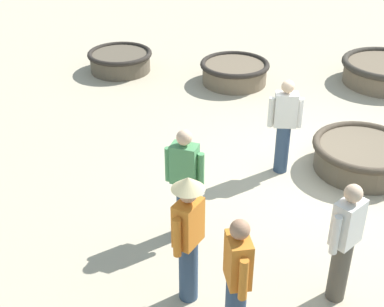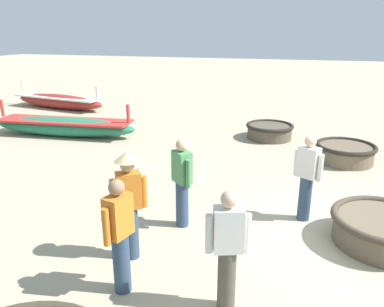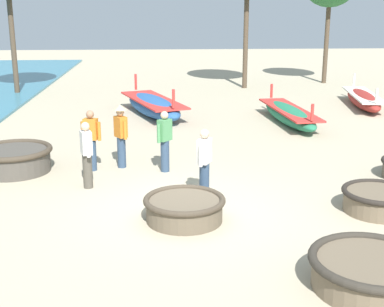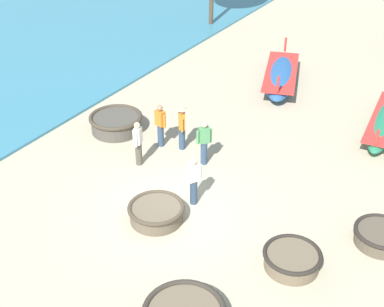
% 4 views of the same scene
% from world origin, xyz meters
% --- Properties ---
extents(ground_plane, '(80.00, 80.00, 0.00)m').
position_xyz_m(ground_plane, '(0.00, 0.00, 0.00)').
color(ground_plane, tan).
extents(coracle_beside_post, '(1.95, 1.95, 0.64)m').
position_xyz_m(coracle_beside_post, '(-4.29, 2.88, 0.35)').
color(coracle_beside_post, '#4C473F').
rests_on(coracle_beside_post, ground).
extents(coracle_front_left, '(1.63, 1.63, 0.49)m').
position_xyz_m(coracle_front_left, '(-0.09, -0.58, 0.27)').
color(coracle_front_left, brown).
rests_on(coracle_front_left, ground).
extents(coracle_center, '(1.51, 1.51, 0.48)m').
position_xyz_m(coracle_center, '(3.92, -0.34, 0.26)').
color(coracle_center, brown).
rests_on(coracle_center, ground).
extents(coracle_nearest, '(1.92, 1.92, 0.52)m').
position_xyz_m(coracle_nearest, '(2.60, -3.36, 0.29)').
color(coracle_nearest, brown).
rests_on(coracle_nearest, ground).
extents(long_boat_red_hull, '(2.78, 4.94, 1.32)m').
position_xyz_m(long_boat_red_hull, '(-0.83, 9.80, 0.38)').
color(long_boat_red_hull, '#285693').
rests_on(long_boat_red_hull, ground).
extents(long_boat_ochre_hull, '(1.63, 4.69, 1.11)m').
position_xyz_m(long_boat_ochre_hull, '(7.86, 11.02, 0.32)').
color(long_boat_ochre_hull, maroon).
rests_on(long_boat_ochre_hull, ground).
extents(long_boat_white_hull, '(1.41, 4.82, 1.10)m').
position_xyz_m(long_boat_white_hull, '(4.05, 8.12, 0.32)').
color(long_boat_white_hull, '#237551').
rests_on(long_boat_white_hull, ground).
extents(fisherman_by_coracle, '(0.37, 0.45, 1.67)m').
position_xyz_m(fisherman_by_coracle, '(-1.57, 3.09, 0.96)').
color(fisherman_by_coracle, '#2D425B').
rests_on(fisherman_by_coracle, ground).
extents(fisherman_with_hat, '(0.35, 0.48, 1.57)m').
position_xyz_m(fisherman_with_hat, '(0.40, 0.64, 0.84)').
color(fisherman_with_hat, '#2D425B').
rests_on(fisherman_with_hat, ground).
extents(fisherman_hauling, '(0.52, 0.30, 1.57)m').
position_xyz_m(fisherman_hauling, '(-2.31, 2.87, 0.84)').
color(fisherman_hauling, '#2D425B').
rests_on(fisherman_hauling, ground).
extents(fisherman_crouching, '(0.32, 0.51, 1.57)m').
position_xyz_m(fisherman_crouching, '(-2.25, 1.51, 0.84)').
color(fisherman_crouching, '#4C473D').
rests_on(fisherman_crouching, ground).
extents(fisherman_standing_left, '(0.39, 0.42, 1.57)m').
position_xyz_m(fisherman_standing_left, '(-0.44, 2.66, 0.84)').
color(fisherman_standing_left, '#2D425B').
rests_on(fisherman_standing_left, ground).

